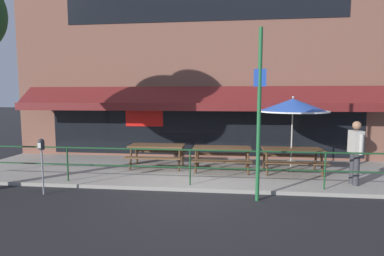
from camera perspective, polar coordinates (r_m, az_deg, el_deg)
name	(u,v)px	position (r m, az deg, el deg)	size (l,w,h in m)	color
ground_plane	(189,192)	(7.91, -0.63, -12.09)	(120.00, 120.00, 0.00)	#232326
patio_deck	(196,171)	(9.81, 0.82, -8.22)	(15.00, 4.00, 0.10)	#9E998E
restaurant_building	(202,51)	(11.86, 1.93, 14.44)	(15.00, 1.60, 8.48)	brown
patio_railing	(190,159)	(7.99, -0.37, -5.97)	(13.84, 0.04, 0.97)	#194723
picnic_table_left	(157,150)	(10.03, -6.70, -4.11)	(1.80, 1.42, 0.76)	brown
picnic_table_centre	(222,152)	(9.55, 5.72, -4.61)	(1.80, 1.42, 0.76)	brown
picnic_table_right	(292,154)	(9.76, 18.52, -4.66)	(1.80, 1.42, 0.76)	brown
patio_umbrella_right	(293,106)	(9.73, 18.66, 4.04)	(2.14, 2.14, 2.38)	#B7B2A8
pedestrian_walking	(355,149)	(9.10, 28.69, -3.59)	(0.28, 0.62, 1.71)	#333338
parking_meter_near	(41,149)	(8.33, -26.75, -3.67)	(0.15, 0.16, 1.42)	gray
street_sign_pole	(259,114)	(7.07, 12.65, 2.64)	(0.28, 0.09, 4.00)	#1E6033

